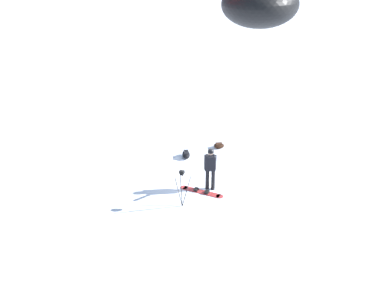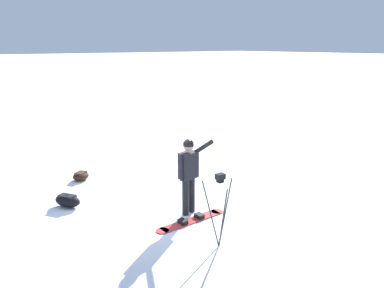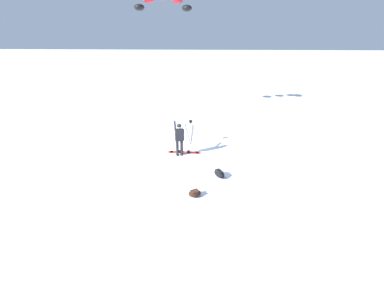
{
  "view_description": "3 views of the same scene",
  "coord_description": "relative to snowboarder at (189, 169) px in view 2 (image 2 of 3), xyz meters",
  "views": [
    {
      "loc": [
        12.91,
        5.6,
        7.99
      ],
      "look_at": [
        2.37,
        0.53,
        2.55
      ],
      "focal_mm": 37.6,
      "sensor_mm": 36.0,
      "label": 1
    },
    {
      "loc": [
        7.01,
        -4.17,
        3.63
      ],
      "look_at": [
        1.34,
        0.2,
        1.75
      ],
      "focal_mm": 35.7,
      "sensor_mm": 36.0,
      "label": 2
    },
    {
      "loc": [
        -10.65,
        -1.18,
        5.44
      ],
      "look_at": [
        0.22,
        -0.16,
        0.89
      ],
      "focal_mm": 23.37,
      "sensor_mm": 36.0,
      "label": 3
    }
  ],
  "objects": [
    {
      "name": "ground_plane",
      "position": [
        -0.8,
        -0.53,
        -1.03
      ],
      "size": [
        300.0,
        300.0,
        0.0
      ],
      "primitive_type": "plane",
      "color": "white"
    },
    {
      "name": "snowboarder",
      "position": [
        0.0,
        0.0,
        0.0
      ],
      "size": [
        0.64,
        0.58,
        1.72
      ],
      "color": "black",
      "rests_on": "ground_plane"
    },
    {
      "name": "snowboard",
      "position": [
        0.35,
        -0.2,
        -1.01
      ],
      "size": [
        0.28,
        1.74,
        0.1
      ],
      "color": "#B23333",
      "rests_on": "ground_plane"
    },
    {
      "name": "gear_bag_large",
      "position": [
        -1.98,
        -2.0,
        -0.88
      ],
      "size": [
        0.72,
        0.61,
        0.29
      ],
      "color": "black",
      "rests_on": "ground_plane"
    },
    {
      "name": "camera_tripod",
      "position": [
        1.49,
        -0.42,
        -0.02
      ],
      "size": [
        0.58,
        0.55,
        1.42
      ],
      "color": "#262628",
      "rests_on": "ground_plane"
    },
    {
      "name": "gear_bag_small",
      "position": [
        -3.52,
        -1.07,
        -0.91
      ],
      "size": [
        0.59,
        0.62,
        0.23
      ],
      "color": "black",
      "rests_on": "ground_plane"
    }
  ]
}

